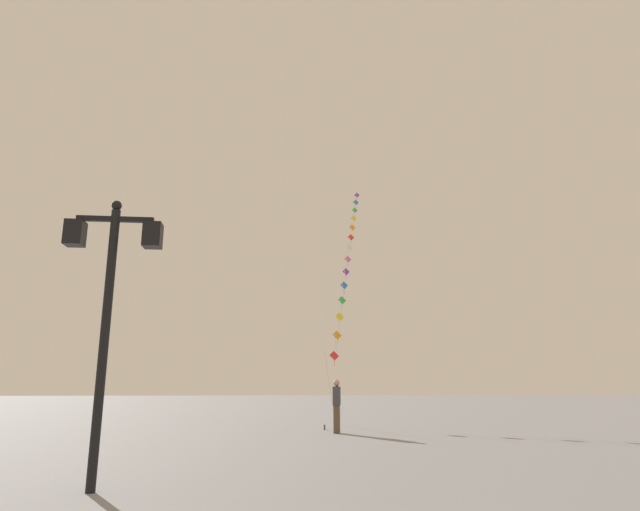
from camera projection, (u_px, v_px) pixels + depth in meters
name	position (u px, v px, depth m)	size (l,w,h in m)	color
ground_plane	(283.00, 428.00, 19.74)	(160.00, 160.00, 0.00)	gray
twin_lantern_lamp_post	(110.00, 282.00, 8.44)	(1.48, 0.28, 4.38)	black
kite_train	(347.00, 263.00, 30.16)	(4.50, 17.41, 15.31)	brown
kite_flyer	(337.00, 405.00, 17.87)	(0.31, 0.63, 1.71)	brown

